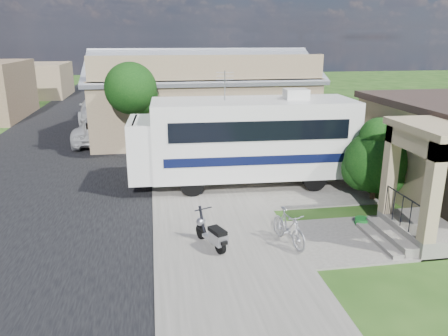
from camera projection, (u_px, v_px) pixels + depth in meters
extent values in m
plane|color=#1A3C10|center=(254.00, 232.00, 13.16)|extent=(120.00, 120.00, 0.00)
cube|color=black|center=(59.00, 156.00, 21.44)|extent=(9.00, 80.00, 0.02)
cube|color=#615F58|center=(191.00, 151.00, 22.44)|extent=(4.00, 80.00, 0.06)
cube|color=#615F58|center=(265.00, 182.00, 17.64)|extent=(7.00, 6.00, 0.05)
cube|color=#615F58|center=(362.00, 239.00, 12.67)|extent=(4.00, 3.00, 0.05)
cube|color=black|center=(383.00, 149.00, 16.07)|extent=(0.04, 1.10, 1.20)
cube|color=#615F58|center=(423.00, 232.00, 12.59)|extent=(1.60, 2.40, 0.50)
cube|color=#615F58|center=(390.00, 237.00, 12.46)|extent=(0.40, 2.16, 0.32)
cube|color=#615F58|center=(379.00, 240.00, 12.43)|extent=(0.35, 2.16, 0.16)
cube|color=tan|center=(390.00, 170.00, 13.00)|extent=(0.35, 0.35, 2.70)
cube|color=tan|center=(433.00, 193.00, 11.06)|extent=(0.35, 0.35, 2.70)
cube|color=tan|center=(415.00, 141.00, 11.71)|extent=(0.35, 2.40, 0.50)
cube|color=tan|center=(445.00, 128.00, 11.74)|extent=(2.10, 2.70, 0.20)
cylinder|color=black|center=(404.00, 196.00, 12.14)|extent=(0.04, 1.70, 0.04)
cube|color=#836852|center=(201.00, 105.00, 25.87)|extent=(12.00, 8.00, 3.60)
cube|color=slate|center=(204.00, 66.00, 23.30)|extent=(12.50, 4.40, 1.78)
cube|color=slate|center=(197.00, 62.00, 27.08)|extent=(12.50, 4.40, 1.78)
cube|color=slate|center=(200.00, 51.00, 24.99)|extent=(12.50, 0.50, 0.22)
cube|color=#836852|center=(209.00, 69.00, 21.51)|extent=(11.76, 0.20, 1.30)
cube|color=#836852|center=(25.00, 80.00, 42.49)|extent=(8.00, 7.00, 3.20)
cylinder|color=black|center=(133.00, 127.00, 20.62)|extent=(0.20, 0.20, 3.15)
sphere|color=black|center=(131.00, 88.00, 20.10)|extent=(2.40, 2.40, 2.40)
sphere|color=black|center=(140.00, 97.00, 20.48)|extent=(1.68, 1.68, 1.68)
cylinder|color=black|center=(138.00, 98.00, 30.05)|extent=(0.20, 0.20, 3.29)
sphere|color=black|center=(136.00, 70.00, 29.51)|extent=(2.40, 2.40, 2.40)
sphere|color=black|center=(143.00, 76.00, 29.89)|extent=(1.68, 1.68, 1.68)
cylinder|color=black|center=(141.00, 86.00, 38.59)|extent=(0.20, 0.20, 3.01)
sphere|color=black|center=(139.00, 66.00, 38.10)|extent=(2.40, 2.40, 2.40)
sphere|color=black|center=(144.00, 71.00, 38.47)|extent=(1.68, 1.68, 1.68)
cube|color=silver|center=(253.00, 137.00, 16.94)|extent=(7.80, 3.03, 2.86)
cube|color=silver|center=(141.00, 148.00, 16.52)|extent=(0.98, 2.64, 2.20)
cube|color=black|center=(135.00, 133.00, 16.33)|extent=(0.15, 2.34, 0.99)
cube|color=black|center=(260.00, 131.00, 15.47)|extent=(6.54, 0.28, 0.71)
cube|color=black|center=(247.00, 117.00, 18.12)|extent=(6.54, 0.28, 0.71)
cube|color=black|center=(260.00, 161.00, 15.79)|extent=(6.92, 0.28, 0.33)
cube|color=black|center=(246.00, 143.00, 18.43)|extent=(6.92, 0.28, 0.33)
cube|color=silver|center=(296.00, 94.00, 16.67)|extent=(0.91, 0.80, 0.38)
cylinder|color=#9E9FA6|center=(225.00, 86.00, 16.24)|extent=(0.04, 0.04, 1.10)
cylinder|color=black|center=(192.00, 184.00, 15.91)|extent=(0.89, 0.34, 0.88)
cylinder|color=black|center=(189.00, 166.00, 18.21)|extent=(0.89, 0.34, 0.88)
cylinder|color=black|center=(314.00, 179.00, 16.46)|extent=(0.89, 0.34, 0.88)
cylinder|color=black|center=(296.00, 162.00, 18.76)|extent=(0.89, 0.34, 0.88)
cylinder|color=black|center=(373.00, 188.00, 15.62)|extent=(0.18, 0.18, 0.89)
sphere|color=black|center=(376.00, 161.00, 15.33)|extent=(2.22, 2.22, 2.22)
sphere|color=black|center=(384.00, 146.00, 15.59)|extent=(1.78, 1.78, 1.78)
sphere|color=black|center=(363.00, 169.00, 15.58)|extent=(1.56, 1.56, 1.56)
sphere|color=black|center=(385.00, 176.00, 15.18)|extent=(1.33, 1.33, 1.33)
sphere|color=black|center=(379.00, 137.00, 15.07)|extent=(1.33, 1.33, 1.33)
cylinder|color=black|center=(220.00, 246.00, 11.67)|extent=(0.27, 0.44, 0.43)
cylinder|color=black|center=(201.00, 232.00, 12.54)|extent=(0.27, 0.44, 0.43)
cube|color=#9E9FA6|center=(211.00, 237.00, 12.05)|extent=(0.47, 0.60, 0.08)
cube|color=#9E9FA6|center=(218.00, 238.00, 11.69)|extent=(0.51, 0.62, 0.29)
cube|color=black|center=(217.00, 231.00, 11.67)|extent=(0.49, 0.65, 0.12)
cube|color=black|center=(223.00, 242.00, 11.50)|extent=(0.23, 0.25, 0.10)
cylinder|color=black|center=(202.00, 220.00, 12.37)|extent=(0.20, 0.33, 0.81)
sphere|color=#9E9FA6|center=(201.00, 221.00, 12.44)|extent=(0.27, 0.27, 0.27)
sphere|color=black|center=(200.00, 221.00, 12.51)|extent=(0.12, 0.12, 0.12)
cylinder|color=black|center=(203.00, 209.00, 12.20)|extent=(0.51, 0.23, 0.03)
cube|color=black|center=(201.00, 228.00, 12.50)|extent=(0.23, 0.30, 0.06)
imported|color=#9E9FA6|center=(289.00, 229.00, 12.15)|extent=(0.87, 1.74, 1.00)
imported|color=silver|center=(101.00, 129.00, 24.26)|extent=(2.59, 5.43, 1.49)
imported|color=silver|center=(100.00, 108.00, 30.29)|extent=(3.13, 6.66, 1.88)
cylinder|color=#156B23|center=(362.00, 222.00, 13.59)|extent=(0.46, 0.46, 0.21)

